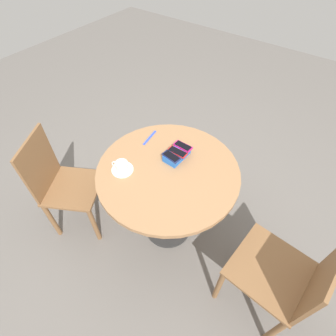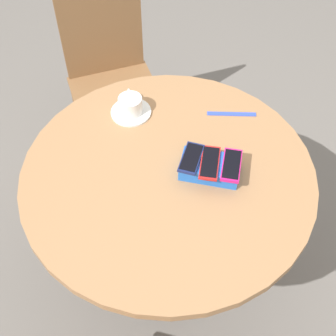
{
  "view_description": "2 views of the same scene",
  "coord_description": "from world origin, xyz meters",
  "px_view_note": "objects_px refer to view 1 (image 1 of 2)",
  "views": [
    {
      "loc": [
        0.89,
        0.66,
        1.99
      ],
      "look_at": [
        0.0,
        0.0,
        0.75
      ],
      "focal_mm": 28.0,
      "sensor_mm": 36.0,
      "label": 1
    },
    {
      "loc": [
        -0.16,
        0.89,
        1.88
      ],
      "look_at": [
        0.0,
        0.0,
        0.75
      ],
      "focal_mm": 50.0,
      "sensor_mm": 36.0,
      "label": 2
    }
  ],
  "objects_px": {
    "saucer": "(123,170)",
    "coffee_cup": "(121,166)",
    "round_table": "(168,181)",
    "phone_box": "(177,155)",
    "phone_magenta": "(183,146)",
    "phone_red": "(177,152)",
    "chair_near_window": "(282,276)",
    "phone_navy": "(171,156)",
    "lanyard_strap": "(150,138)",
    "chair_far_side": "(64,185)"
  },
  "relations": [
    {
      "from": "round_table",
      "to": "chair_near_window",
      "type": "xyz_separation_m",
      "value": [
        0.07,
        0.87,
        -0.15
      ]
    },
    {
      "from": "phone_navy",
      "to": "chair_near_window",
      "type": "relative_size",
      "value": 0.15
    },
    {
      "from": "phone_red",
      "to": "lanyard_strap",
      "type": "height_order",
      "value": "phone_red"
    },
    {
      "from": "round_table",
      "to": "phone_red",
      "type": "bearing_deg",
      "value": -172.7
    },
    {
      "from": "round_table",
      "to": "lanyard_strap",
      "type": "xyz_separation_m",
      "value": [
        -0.17,
        -0.29,
        0.12
      ]
    },
    {
      "from": "phone_magenta",
      "to": "saucer",
      "type": "xyz_separation_m",
      "value": [
        0.36,
        -0.22,
        -0.05
      ]
    },
    {
      "from": "round_table",
      "to": "coffee_cup",
      "type": "xyz_separation_m",
      "value": [
        0.17,
        -0.24,
        0.16
      ]
    },
    {
      "from": "lanyard_strap",
      "to": "chair_near_window",
      "type": "bearing_deg",
      "value": 78.16
    },
    {
      "from": "phone_magenta",
      "to": "saucer",
      "type": "height_order",
      "value": "phone_magenta"
    },
    {
      "from": "phone_box",
      "to": "chair_far_side",
      "type": "height_order",
      "value": "chair_far_side"
    },
    {
      "from": "round_table",
      "to": "lanyard_strap",
      "type": "distance_m",
      "value": 0.36
    },
    {
      "from": "round_table",
      "to": "phone_box",
      "type": "xyz_separation_m",
      "value": [
        -0.13,
        -0.02,
        0.14
      ]
    },
    {
      "from": "saucer",
      "to": "chair_far_side",
      "type": "bearing_deg",
      "value": -65.0
    },
    {
      "from": "phone_navy",
      "to": "phone_box",
      "type": "bearing_deg",
      "value": 177.83
    },
    {
      "from": "phone_box",
      "to": "coffee_cup",
      "type": "bearing_deg",
      "value": -35.57
    },
    {
      "from": "phone_box",
      "to": "coffee_cup",
      "type": "height_order",
      "value": "coffee_cup"
    },
    {
      "from": "phone_navy",
      "to": "coffee_cup",
      "type": "relative_size",
      "value": 1.15
    },
    {
      "from": "phone_red",
      "to": "phone_navy",
      "type": "distance_m",
      "value": 0.06
    },
    {
      "from": "lanyard_strap",
      "to": "coffee_cup",
      "type": "bearing_deg",
      "value": 8.75
    },
    {
      "from": "chair_far_side",
      "to": "phone_magenta",
      "type": "bearing_deg",
      "value": 130.75
    },
    {
      "from": "phone_box",
      "to": "phone_red",
      "type": "xyz_separation_m",
      "value": [
        0.0,
        0.01,
        0.03
      ]
    },
    {
      "from": "phone_red",
      "to": "phone_navy",
      "type": "xyz_separation_m",
      "value": [
        0.06,
        -0.01,
        0.0
      ]
    },
    {
      "from": "phone_red",
      "to": "chair_near_window",
      "type": "relative_size",
      "value": 0.15
    },
    {
      "from": "lanyard_strap",
      "to": "phone_box",
      "type": "bearing_deg",
      "value": 80.74
    },
    {
      "from": "phone_magenta",
      "to": "saucer",
      "type": "bearing_deg",
      "value": -30.82
    },
    {
      "from": "saucer",
      "to": "chair_far_side",
      "type": "relative_size",
      "value": 0.16
    },
    {
      "from": "coffee_cup",
      "to": "lanyard_strap",
      "type": "bearing_deg",
      "value": -171.25
    },
    {
      "from": "saucer",
      "to": "chair_near_window",
      "type": "distance_m",
      "value": 1.14
    },
    {
      "from": "phone_magenta",
      "to": "lanyard_strap",
      "type": "height_order",
      "value": "phone_magenta"
    },
    {
      "from": "coffee_cup",
      "to": "chair_near_window",
      "type": "bearing_deg",
      "value": 95.29
    },
    {
      "from": "phone_navy",
      "to": "chair_near_window",
      "type": "xyz_separation_m",
      "value": [
        0.14,
        0.89,
        -0.33
      ]
    },
    {
      "from": "lanyard_strap",
      "to": "chair_far_side",
      "type": "xyz_separation_m",
      "value": [
        0.55,
        -0.39,
        -0.28
      ]
    },
    {
      "from": "round_table",
      "to": "coffee_cup",
      "type": "relative_size",
      "value": 8.43
    },
    {
      "from": "phone_box",
      "to": "phone_magenta",
      "type": "relative_size",
      "value": 1.46
    },
    {
      "from": "phone_box",
      "to": "phone_navy",
      "type": "distance_m",
      "value": 0.07
    },
    {
      "from": "lanyard_strap",
      "to": "phone_magenta",
      "type": "bearing_deg",
      "value": 94.17
    },
    {
      "from": "phone_red",
      "to": "phone_navy",
      "type": "bearing_deg",
      "value": -7.6
    },
    {
      "from": "phone_magenta",
      "to": "coffee_cup",
      "type": "bearing_deg",
      "value": -31.05
    },
    {
      "from": "phone_navy",
      "to": "phone_red",
      "type": "bearing_deg",
      "value": 172.4
    },
    {
      "from": "phone_box",
      "to": "saucer",
      "type": "xyz_separation_m",
      "value": [
        0.3,
        -0.21,
        -0.02
      ]
    },
    {
      "from": "coffee_cup",
      "to": "lanyard_strap",
      "type": "xyz_separation_m",
      "value": [
        -0.34,
        -0.05,
        -0.04
      ]
    },
    {
      "from": "saucer",
      "to": "coffee_cup",
      "type": "relative_size",
      "value": 1.28
    },
    {
      "from": "saucer",
      "to": "coffee_cup",
      "type": "distance_m",
      "value": 0.03
    },
    {
      "from": "phone_box",
      "to": "lanyard_strap",
      "type": "relative_size",
      "value": 1.09
    },
    {
      "from": "saucer",
      "to": "lanyard_strap",
      "type": "xyz_separation_m",
      "value": [
        -0.34,
        -0.06,
        -0.0
      ]
    },
    {
      "from": "phone_box",
      "to": "saucer",
      "type": "distance_m",
      "value": 0.37
    },
    {
      "from": "coffee_cup",
      "to": "chair_far_side",
      "type": "relative_size",
      "value": 0.12
    },
    {
      "from": "coffee_cup",
      "to": "phone_box",
      "type": "bearing_deg",
      "value": 144.43
    },
    {
      "from": "coffee_cup",
      "to": "chair_far_side",
      "type": "xyz_separation_m",
      "value": [
        0.21,
        -0.44,
        -0.32
      ]
    },
    {
      "from": "phone_magenta",
      "to": "phone_red",
      "type": "relative_size",
      "value": 0.96
    }
  ]
}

